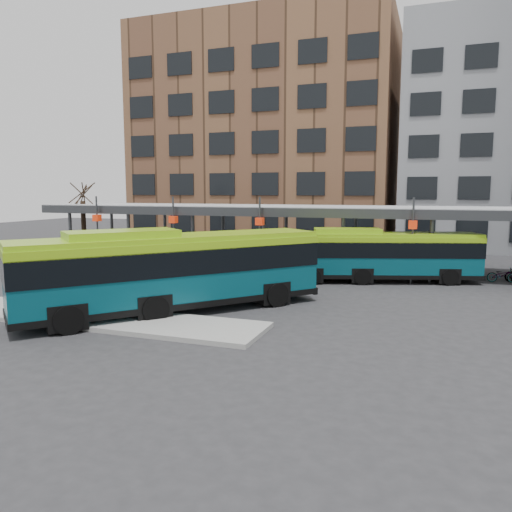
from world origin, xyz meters
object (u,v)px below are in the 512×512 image
at_px(tree, 84,227).
at_px(bus_front, 173,269).
at_px(bus_rear, 378,254).
at_px(pedestrian, 18,291).

relative_size(tree, bus_front, 0.48).
bearing_deg(tree, bus_front, -40.81).
height_order(tree, bus_front, tree).
xyz_separation_m(bus_front, bus_rear, (7.43, 10.44, -0.29)).
distance_m(tree, bus_front, 19.50).
xyz_separation_m(bus_rear, pedestrian, (-12.99, -13.36, -0.47)).
distance_m(bus_front, pedestrian, 6.33).
height_order(bus_front, bus_rear, bus_front).
xyz_separation_m(tree, pedestrian, (9.19, -15.66, -1.32)).
bearing_deg(tree, bus_rear, -5.92).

